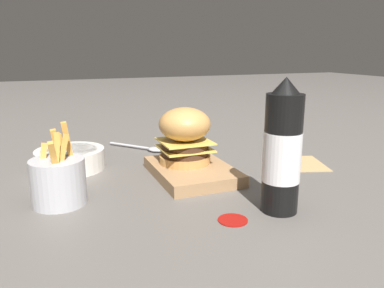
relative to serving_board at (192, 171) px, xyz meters
The scene contains 9 objects.
ground_plane 0.06m from the serving_board, ahead, with size 6.00×6.00×0.00m, color #5B5651.
serving_board is the anchor object (origin of this frame).
burger 0.08m from the serving_board, behind, with size 0.12×0.12×0.13m.
ketchup_bottle 0.26m from the serving_board, 18.42° to the left, with size 0.07×0.07×0.23m.
fries_basket 0.29m from the serving_board, 80.10° to the right, with size 0.10×0.10×0.15m.
side_bowl 0.29m from the serving_board, 122.47° to the right, with size 0.16×0.16×0.05m.
spoon 0.25m from the serving_board, behind, with size 0.15×0.13×0.01m.
ketchup_puddle 0.23m from the serving_board, ahead, with size 0.05×0.05×0.00m.
parchment_square 0.28m from the serving_board, 88.04° to the left, with size 0.16×0.16×0.00m.
Camera 1 is at (0.68, -0.29, 0.28)m, focal length 35.00 mm.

